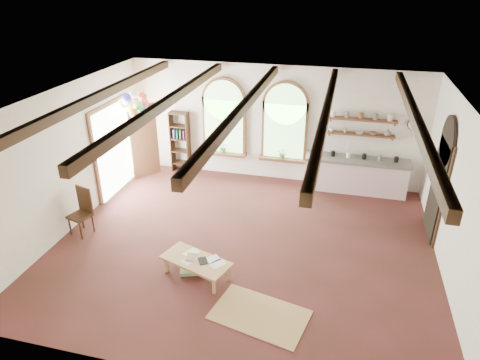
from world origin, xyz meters
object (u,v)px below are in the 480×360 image
(coffee_table, at_px, (196,262))
(balloon_cluster, at_px, (134,103))
(kitchen_counter, at_px, (356,175))
(side_chair, at_px, (82,221))

(coffee_table, xyz_separation_m, balloon_cluster, (-2.77, 3.41, 1.99))
(kitchen_counter, bearing_deg, balloon_cluster, -169.55)
(kitchen_counter, relative_size, balloon_cluster, 2.33)
(balloon_cluster, bearing_deg, coffee_table, -50.89)
(coffee_table, bearing_deg, side_chair, 164.43)
(side_chair, bearing_deg, kitchen_counter, 31.37)
(kitchen_counter, xyz_separation_m, side_chair, (-5.94, -3.62, -0.16))
(coffee_table, bearing_deg, balloon_cluster, 129.11)
(kitchen_counter, height_order, side_chair, side_chair)
(side_chair, height_order, balloon_cluster, balloon_cluster)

